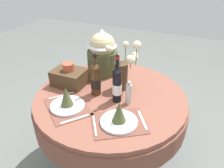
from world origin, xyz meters
The scene contains 10 objects.
ground centered at (0.00, 0.00, 0.00)m, with size 8.00×8.00×0.00m, color slate.
dining_table centered at (0.00, 0.00, 0.61)m, with size 1.18×1.18×0.74m.
place_setting_left centered at (-0.21, -0.27, 0.79)m, with size 0.43×0.42×0.16m.
place_setting_right centered at (0.18, -0.28, 0.79)m, with size 0.43×0.40×0.16m.
flower_vase centered at (0.06, 0.12, 0.91)m, with size 0.23×0.19×0.41m.
wine_bottle_left centered at (-0.11, -0.03, 0.87)m, with size 0.08×0.08×0.33m.
wine_bottle_centre centered at (0.07, -0.05, 0.87)m, with size 0.07×0.07×0.35m.
pepper_mill centered at (0.16, -0.05, 0.82)m, with size 0.04×0.04×0.18m.
gift_tub_back_left centered at (-0.21, 0.31, 0.95)m, with size 0.27×0.27×0.40m.
woven_basket_side_left centered at (-0.37, 0.01, 0.81)m, with size 0.26×0.20×0.19m.
Camera 1 is at (0.58, -1.28, 1.67)m, focal length 35.37 mm.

